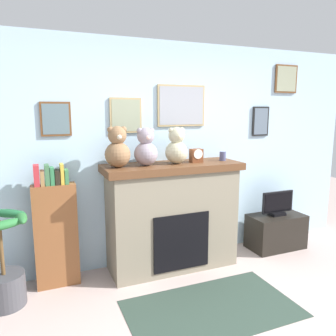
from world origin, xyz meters
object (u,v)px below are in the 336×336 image
object	(u,v)px
potted_plant	(4,272)
teddy_bear_cream	(176,147)
fireplace	(172,215)
tv_stand	(276,231)
mantel_clock	(196,156)
teddy_bear_brown	(146,149)
bookshelf	(56,231)
television	(277,204)
teddy_bear_grey	(118,149)
candle_jar	(223,156)

from	to	relation	value
potted_plant	teddy_bear_cream	bearing A→B (deg)	4.11
teddy_bear_cream	fireplace	bearing A→B (deg)	155.39
tv_stand	teddy_bear_cream	distance (m)	1.87
mantel_clock	teddy_bear_brown	distance (m)	0.62
bookshelf	television	distance (m)	2.76
mantel_clock	teddy_bear_grey	xyz separation A→B (m)	(-0.92, 0.00, 0.12)
fireplace	candle_jar	world-z (taller)	candle_jar
tv_stand	candle_jar	bearing A→B (deg)	178.64
teddy_bear_grey	teddy_bear_brown	world-z (taller)	teddy_bear_grey
bookshelf	mantel_clock	bearing A→B (deg)	-2.99
television	teddy_bear_brown	world-z (taller)	teddy_bear_brown
tv_stand	teddy_bear_brown	world-z (taller)	teddy_bear_brown
fireplace	mantel_clock	world-z (taller)	mantel_clock
mantel_clock	teddy_bear_cream	size ratio (longest dim) A/B	0.38
teddy_bear_brown	teddy_bear_cream	xyz separation A→B (m)	(0.36, 0.00, -0.00)
candle_jar	teddy_bear_cream	bearing A→B (deg)	-179.95
teddy_bear_cream	mantel_clock	bearing A→B (deg)	-0.29
teddy_bear_grey	teddy_bear_brown	xyz separation A→B (m)	(0.31, 0.00, -0.01)
television	mantel_clock	bearing A→B (deg)	179.07
television	bookshelf	bearing A→B (deg)	177.90
fireplace	bookshelf	size ratio (longest dim) A/B	1.22
candle_jar	potted_plant	bearing A→B (deg)	-176.90
fireplace	television	xyz separation A→B (m)	(1.48, -0.04, -0.02)
potted_plant	tv_stand	size ratio (longest dim) A/B	1.30
mantel_clock	television	bearing A→B (deg)	-0.93
tv_stand	mantel_clock	xyz separation A→B (m)	(-1.20, 0.02, 1.08)
candle_jar	teddy_bear_brown	xyz separation A→B (m)	(-0.96, -0.00, 0.13)
mantel_clock	potted_plant	bearing A→B (deg)	-176.42
bookshelf	teddy_bear_cream	xyz separation A→B (m)	(1.32, -0.08, 0.82)
teddy_bear_brown	tv_stand	bearing A→B (deg)	-0.62
bookshelf	television	bearing A→B (deg)	-2.10
teddy_bear_grey	tv_stand	bearing A→B (deg)	-0.53
tv_stand	teddy_bear_brown	distance (m)	2.16
fireplace	television	distance (m)	1.49
fireplace	television	size ratio (longest dim) A/B	3.35
tv_stand	television	distance (m)	0.37
teddy_bear_brown	television	bearing A→B (deg)	-0.66
potted_plant	teddy_bear_grey	distance (m)	1.58
potted_plant	mantel_clock	world-z (taller)	mantel_clock
fireplace	teddy_bear_grey	world-z (taller)	teddy_bear_grey
tv_stand	mantel_clock	size ratio (longest dim) A/B	4.70
fireplace	potted_plant	xyz separation A→B (m)	(-1.76, -0.15, -0.28)
candle_jar	mantel_clock	distance (m)	0.35
tv_stand	candle_jar	size ratio (longest dim) A/B	6.93
television	candle_jar	size ratio (longest dim) A/B	4.42
television	candle_jar	distance (m)	1.08
teddy_bear_brown	teddy_bear_grey	bearing A→B (deg)	-180.00
potted_plant	teddy_bear_grey	world-z (taller)	teddy_bear_grey
teddy_bear_grey	teddy_bear_cream	size ratio (longest dim) A/B	1.06
tv_stand	television	size ratio (longest dim) A/B	1.57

